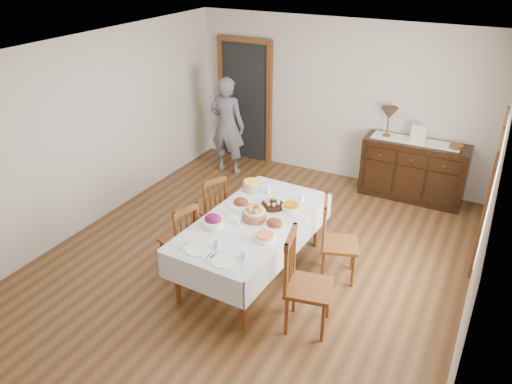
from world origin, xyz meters
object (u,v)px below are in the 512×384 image
at_px(chair_left_far, 211,206).
at_px(chair_right_far, 335,240).
at_px(sideboard, 413,170).
at_px(person, 227,123).
at_px(table_lamp, 389,114).
at_px(chair_right_near, 304,282).
at_px(dining_table, 253,226).
at_px(chair_left_near, 181,237).

relative_size(chair_left_far, chair_right_far, 0.88).
distance_m(sideboard, person, 3.10).
height_order(chair_left_far, table_lamp, table_lamp).
relative_size(chair_right_near, table_lamp, 2.40).
height_order(chair_right_far, table_lamp, table_lamp).
bearing_deg(chair_right_near, table_lamp, -10.02).
bearing_deg(chair_right_near, sideboard, -17.87).
distance_m(chair_right_near, table_lamp, 3.59).
relative_size(chair_left_far, person, 0.51).
bearing_deg(table_lamp, chair_right_far, -87.64).
relative_size(dining_table, chair_right_near, 1.99).
bearing_deg(chair_left_near, dining_table, 131.66).
bearing_deg(chair_right_far, person, 33.61).
relative_size(person, table_lamp, 3.88).
relative_size(chair_left_near, table_lamp, 2.01).
bearing_deg(chair_right_far, dining_table, 93.67).
relative_size(dining_table, table_lamp, 4.79).
distance_m(chair_right_far, person, 3.39).
distance_m(dining_table, sideboard, 3.17).
xyz_separation_m(sideboard, table_lamp, (-0.48, 0.03, 0.82)).
relative_size(dining_table, person, 1.23).
bearing_deg(chair_right_far, chair_left_far, 67.33).
distance_m(chair_right_near, sideboard, 3.51).
xyz_separation_m(chair_left_near, chair_right_near, (1.68, -0.23, 0.09)).
bearing_deg(chair_left_near, chair_left_far, -154.72).
xyz_separation_m(chair_left_far, table_lamp, (1.69, 2.43, 0.83)).
relative_size(dining_table, chair_left_far, 2.44).
xyz_separation_m(chair_left_far, person, (-0.86, 1.93, 0.44)).
xyz_separation_m(dining_table, chair_right_near, (0.90, -0.59, -0.09)).
bearing_deg(dining_table, sideboard, 69.13).
bearing_deg(chair_left_near, person, -143.52).
relative_size(dining_table, chair_left_near, 2.38).
height_order(chair_left_far, sideboard, sideboard).
bearing_deg(chair_left_far, dining_table, 85.53).
relative_size(chair_right_near, sideboard, 0.71).
height_order(chair_right_near, sideboard, chair_right_near).
relative_size(chair_right_far, person, 0.58).
bearing_deg(person, dining_table, 121.65).
height_order(dining_table, sideboard, sideboard).
relative_size(chair_left_near, sideboard, 0.60).
xyz_separation_m(chair_right_near, sideboard, (0.38, 3.49, -0.09)).
distance_m(dining_table, person, 3.01).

